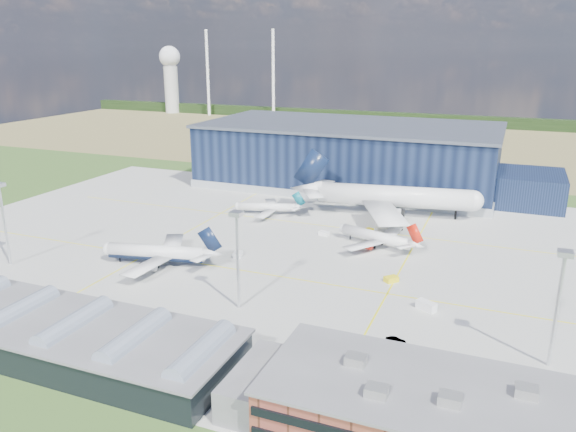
% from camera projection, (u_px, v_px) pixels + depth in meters
% --- Properties ---
extents(ground, '(600.00, 600.00, 0.00)m').
position_uv_depth(ground, '(255.00, 258.00, 158.96)').
color(ground, '#33521E').
rests_on(ground, ground).
extents(apron, '(220.00, 160.00, 0.08)m').
position_uv_depth(apron, '(270.00, 246.00, 167.82)').
color(apron, '#A6A7A1').
rests_on(apron, ground).
extents(farmland, '(600.00, 220.00, 0.01)m').
position_uv_depth(farmland, '(404.00, 140.00, 354.02)').
color(farmland, olive).
rests_on(farmland, ground).
extents(treeline, '(600.00, 8.00, 8.00)m').
position_uv_depth(treeline, '(424.00, 119.00, 423.79)').
color(treeline, black).
rests_on(treeline, ground).
extents(horizon_dressing, '(440.20, 18.00, 70.00)m').
position_uv_depth(horizon_dressing, '(199.00, 74.00, 478.57)').
color(horizon_dressing, white).
rests_on(horizon_dressing, ground).
extents(hangar, '(145.00, 62.00, 26.10)m').
position_uv_depth(hangar, '(356.00, 158.00, 238.62)').
color(hangar, black).
rests_on(hangar, ground).
extents(ops_building, '(46.00, 23.00, 10.90)m').
position_uv_depth(ops_building, '(415.00, 411.00, 84.64)').
color(ops_building, brown).
rests_on(ops_building, ground).
extents(glass_concourse, '(78.00, 23.00, 8.60)m').
position_uv_depth(glass_concourse, '(90.00, 341.00, 107.00)').
color(glass_concourse, black).
rests_on(glass_concourse, ground).
extents(light_mast_west, '(2.60, 2.60, 23.00)m').
position_uv_depth(light_mast_west, '(2.00, 211.00, 149.37)').
color(light_mast_west, silver).
rests_on(light_mast_west, ground).
extents(light_mast_center, '(2.60, 2.60, 23.00)m').
position_uv_depth(light_mast_center, '(237.00, 244.00, 124.27)').
color(light_mast_center, silver).
rests_on(light_mast_center, ground).
extents(light_mast_east, '(2.60, 2.60, 23.00)m').
position_uv_depth(light_mast_east, '(560.00, 290.00, 100.97)').
color(light_mast_east, silver).
rests_on(light_mast_east, ground).
extents(airliner_navy, '(41.29, 40.70, 11.41)m').
position_uv_depth(airliner_navy, '(156.00, 245.00, 152.30)').
color(airliner_navy, white).
rests_on(airliner_navy, ground).
extents(airliner_red, '(36.95, 36.56, 9.53)m').
position_uv_depth(airliner_red, '(376.00, 231.00, 166.56)').
color(airliner_red, white).
rests_on(airliner_red, ground).
extents(airliner_widebody, '(76.83, 75.61, 21.97)m').
position_uv_depth(airliner_widebody, '(395.00, 186.00, 194.57)').
color(airliner_widebody, white).
rests_on(airliner_widebody, ground).
extents(airliner_regional, '(31.86, 31.46, 8.50)m').
position_uv_depth(airliner_regional, '(267.00, 203.00, 198.33)').
color(airliner_regional, white).
rests_on(airliner_regional, ground).
extents(gse_tug_b, '(3.90, 4.00, 1.46)m').
position_uv_depth(gse_tug_b, '(391.00, 279.00, 142.43)').
color(gse_tug_b, yellow).
rests_on(gse_tug_b, ground).
extents(gse_van_a, '(5.50, 4.40, 2.21)m').
position_uv_depth(gse_van_a, '(354.00, 363.00, 104.30)').
color(gse_van_a, white).
rests_on(gse_van_a, ground).
extents(gse_cart_a, '(2.94, 3.80, 1.47)m').
position_uv_depth(gse_cart_a, '(238.00, 255.00, 159.21)').
color(gse_cart_a, white).
rests_on(gse_cart_a, ground).
extents(gse_van_b, '(5.04, 4.02, 2.10)m').
position_uv_depth(gse_van_b, '(426.00, 306.00, 127.23)').
color(gse_van_b, white).
rests_on(gse_van_b, ground).
extents(gse_tug_c, '(3.46, 4.19, 1.57)m').
position_uv_depth(gse_tug_c, '(368.00, 231.00, 178.95)').
color(gse_tug_c, yellow).
rests_on(gse_tug_c, ground).
extents(gse_cart_b, '(3.41, 2.58, 1.34)m').
position_uv_depth(gse_cart_b, '(324.00, 233.00, 177.24)').
color(gse_cart_b, white).
rests_on(gse_cart_b, ground).
extents(car_a, '(3.93, 2.42, 1.25)m').
position_uv_depth(car_a, '(216.00, 335.00, 115.24)').
color(car_a, '#99999E').
rests_on(car_a, ground).
extents(car_b, '(4.18, 1.72, 1.35)m').
position_uv_depth(car_b, '(395.00, 341.00, 112.80)').
color(car_b, '#99999E').
rests_on(car_b, ground).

